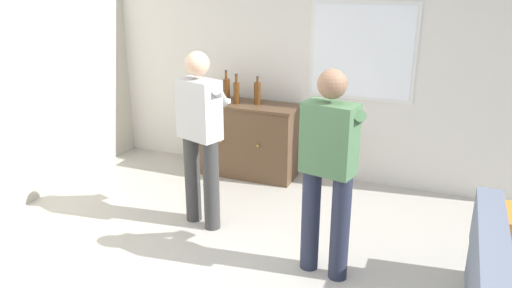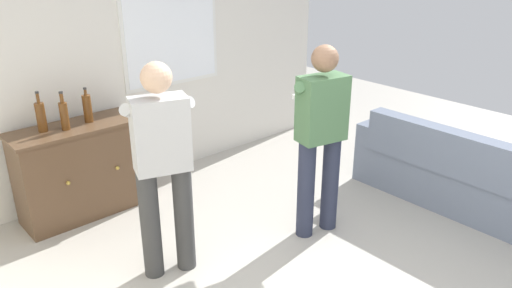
% 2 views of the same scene
% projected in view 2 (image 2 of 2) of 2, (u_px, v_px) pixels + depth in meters
% --- Properties ---
extents(wall_back_with_window, '(5.20, 0.15, 2.80)m').
position_uv_depth(wall_back_with_window, '(129.00, 50.00, 5.02)').
color(wall_back_with_window, silver).
rests_on(wall_back_with_window, ground).
extents(couch, '(0.57, 2.28, 0.83)m').
position_uv_depth(couch, '(466.00, 180.00, 4.72)').
color(couch, slate).
rests_on(couch, ground).
extents(sideboard_cabinet, '(1.21, 0.49, 0.88)m').
position_uv_depth(sideboard_cabinet, '(83.00, 170.00, 4.66)').
color(sideboard_cabinet, brown).
rests_on(sideboard_cabinet, ground).
extents(bottle_wine_green, '(0.07, 0.07, 0.35)m').
position_uv_depth(bottle_wine_green, '(64.00, 115.00, 4.35)').
color(bottle_wine_green, '#593314').
rests_on(bottle_wine_green, sideboard_cabinet).
extents(bottle_liquor_amber, '(0.08, 0.08, 0.36)m').
position_uv_depth(bottle_liquor_amber, '(41.00, 116.00, 4.31)').
color(bottle_liquor_amber, '#593314').
rests_on(bottle_liquor_amber, sideboard_cabinet).
extents(bottle_spirits_clear, '(0.08, 0.08, 0.32)m').
position_uv_depth(bottle_spirits_clear, '(87.00, 108.00, 4.54)').
color(bottle_spirits_clear, '#593314').
rests_on(bottle_spirits_clear, sideboard_cabinet).
extents(person_standing_left, '(0.53, 0.52, 1.68)m').
position_uv_depth(person_standing_left, '(162.00, 162.00, 3.63)').
color(person_standing_left, '#383838').
rests_on(person_standing_left, ground).
extents(person_standing_right, '(0.55, 0.51, 1.68)m').
position_uv_depth(person_standing_right, '(320.00, 133.00, 4.17)').
color(person_standing_right, '#282D42').
rests_on(person_standing_right, ground).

